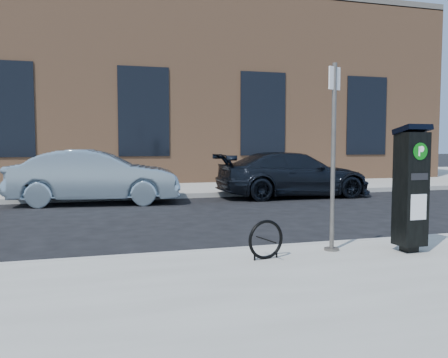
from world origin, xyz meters
name	(u,v)px	position (x,y,z in m)	size (l,w,h in m)	color
ground	(239,257)	(0.00, 0.00, 0.00)	(120.00, 120.00, 0.00)	black
sidewalk_far	(139,182)	(0.00, 14.00, 0.07)	(60.00, 12.00, 0.15)	gray
curb_near	(240,253)	(0.00, -0.02, 0.07)	(60.00, 0.12, 0.16)	#9E9B93
curb_far	(160,197)	(0.00, 8.02, 0.07)	(60.00, 0.12, 0.16)	#9E9B93
building	(131,95)	(0.00, 17.00, 4.15)	(28.00, 10.05, 8.25)	#956544
parking_kiosk	(411,187)	(2.35, -0.96, 1.12)	(0.45, 0.40, 1.89)	black
sign_pole	(333,159)	(1.28, -0.56, 1.53)	(0.23, 0.22, 2.78)	#4A4441
bike_rack	(266,240)	(0.13, -0.79, 0.42)	(0.55, 0.15, 0.56)	black
car_silver	(96,177)	(-1.97, 7.36, 0.79)	(1.67, 4.80, 1.58)	#8196A4
car_dark	(294,175)	(4.30, 7.35, 0.74)	(2.06, 5.08, 1.47)	black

